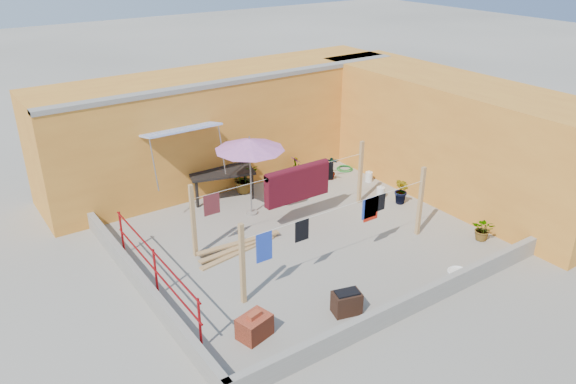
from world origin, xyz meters
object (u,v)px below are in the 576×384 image
at_px(water_jug_a, 381,193).
at_px(patio_umbrella, 250,145).
at_px(white_basin, 458,272).
at_px(outdoor_table, 221,174).
at_px(green_hose, 345,168).
at_px(water_jug_b, 369,177).
at_px(plant_back_a, 244,178).
at_px(brick_stack, 254,326).
at_px(brazier, 347,302).

bearing_deg(water_jug_a, patio_umbrella, 160.47).
bearing_deg(white_basin, outdoor_table, 110.60).
bearing_deg(green_hose, water_jug_b, -90.00).
relative_size(water_jug_a, plant_back_a, 0.44).
bearing_deg(water_jug_a, brick_stack, -152.87).
xyz_separation_m(water_jug_a, plant_back_a, (-2.96, 2.54, 0.26)).
bearing_deg(water_jug_a, green_hose, 76.73).
distance_m(outdoor_table, brick_stack, 6.15).
bearing_deg(white_basin, patio_umbrella, 113.57).
xyz_separation_m(patio_umbrella, green_hose, (4.02, 0.95, -1.91)).
xyz_separation_m(brick_stack, green_hose, (6.58, 5.30, -0.19)).
height_order(white_basin, water_jug_b, water_jug_b).
xyz_separation_m(white_basin, plant_back_a, (-1.68, 6.39, 0.38)).
distance_m(brick_stack, green_hose, 8.45).
bearing_deg(white_basin, plant_back_a, 104.75).
bearing_deg(water_jug_b, plant_back_a, 157.01).
height_order(patio_umbrella, water_jug_b, patio_umbrella).
distance_m(outdoor_table, water_jug_b, 4.49).
bearing_deg(brick_stack, green_hose, 38.83).
bearing_deg(green_hose, patio_umbrella, -166.74).
bearing_deg(brick_stack, patio_umbrella, 59.48).
xyz_separation_m(patio_umbrella, plant_back_a, (0.54, 1.30, -1.52)).
xyz_separation_m(water_jug_a, green_hose, (0.52, 2.19, -0.13)).
bearing_deg(outdoor_table, water_jug_b, -19.37).
distance_m(patio_umbrella, water_jug_a, 4.12).
bearing_deg(brick_stack, water_jug_b, 32.37).
xyz_separation_m(patio_umbrella, outdoor_table, (-0.18, 1.30, -1.20)).
distance_m(brick_stack, plant_back_a, 6.45).
relative_size(brazier, white_basin, 1.33).
xyz_separation_m(patio_umbrella, water_jug_a, (3.50, -1.24, -1.78)).
height_order(outdoor_table, water_jug_a, outdoor_table).
distance_m(outdoor_table, green_hose, 4.27).
bearing_deg(patio_umbrella, white_basin, -66.43).
distance_m(white_basin, water_jug_a, 4.06).
height_order(water_jug_b, plant_back_a, plant_back_a).
height_order(brazier, plant_back_a, plant_back_a).
bearing_deg(patio_umbrella, brick_stack, -120.52).
bearing_deg(water_jug_b, outdoor_table, 160.63).
height_order(water_jug_a, water_jug_b, water_jug_a).
bearing_deg(water_jug_b, brazier, -135.81).
distance_m(brick_stack, water_jug_b, 7.79).
height_order(outdoor_table, white_basin, outdoor_table).
bearing_deg(patio_umbrella, plant_back_a, 67.37).
xyz_separation_m(outdoor_table, water_jug_b, (4.20, -1.47, -0.60)).
xyz_separation_m(patio_umbrella, brick_stack, (-2.56, -4.35, -1.72)).
height_order(patio_umbrella, green_hose, patio_umbrella).
relative_size(patio_umbrella, water_jug_b, 6.37).
xyz_separation_m(outdoor_table, brick_stack, (-2.38, -5.65, -0.52)).
distance_m(patio_umbrella, brick_stack, 5.33).
relative_size(water_jug_a, water_jug_b, 1.09).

